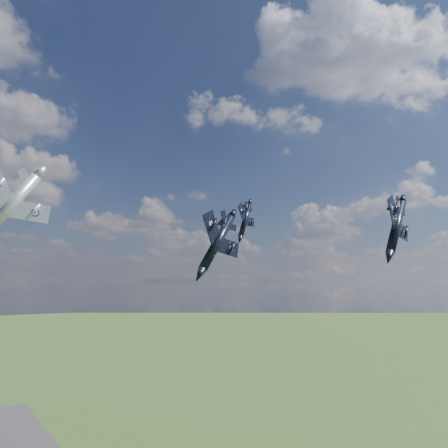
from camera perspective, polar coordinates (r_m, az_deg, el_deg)
jet_lead_navy at (r=71.56m, az=-0.90°, el=-2.43°), size 14.22×17.64×9.28m
jet_right_navy at (r=72.94m, az=21.57°, el=-0.31°), size 13.26×16.31×8.45m
jet_high_navy at (r=103.59m, az=2.76°, el=0.51°), size 13.64×15.36×6.55m
jet_left_silver at (r=69.49m, az=-26.22°, el=2.06°), size 13.80×17.58×9.20m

